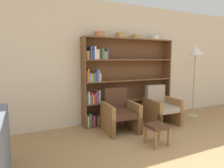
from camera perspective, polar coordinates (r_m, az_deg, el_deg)
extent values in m
cube|color=beige|center=(4.89, 4.39, 5.97)|extent=(12.00, 0.06, 2.75)
cube|color=brown|center=(4.27, -8.12, 0.31)|extent=(0.02, 0.30, 1.94)
cube|color=brown|center=(5.38, 15.22, 1.51)|extent=(0.02, 0.30, 1.94)
cube|color=brown|center=(4.72, 5.04, 12.64)|extent=(2.21, 0.30, 0.02)
cube|color=brown|center=(4.92, 4.80, -10.16)|extent=(2.21, 0.30, 0.03)
cube|color=brown|center=(4.85, 4.05, 1.16)|extent=(2.21, 0.01, 1.94)
cube|color=white|center=(4.41, -7.08, -10.43)|extent=(0.04, 0.17, 0.24)
cube|color=#388C47|center=(4.42, -6.51, -10.14)|extent=(0.04, 0.16, 0.28)
cube|color=red|center=(4.45, -6.14, -10.08)|extent=(0.02, 0.20, 0.27)
cube|color=#4C756B|center=(4.44, -5.67, -10.77)|extent=(0.02, 0.13, 0.17)
cube|color=#994C99|center=(4.46, -5.40, -10.29)|extent=(0.04, 0.17, 0.23)
cube|color=black|center=(4.48, -4.91, -10.21)|extent=(0.04, 0.19, 0.22)
cube|color=gold|center=(4.50, -4.45, -10.33)|extent=(0.02, 0.19, 0.20)
cube|color=orange|center=(4.51, -4.00, -10.19)|extent=(0.04, 0.20, 0.21)
cube|color=orange|center=(4.52, -3.38, -10.15)|extent=(0.04, 0.17, 0.21)
cube|color=white|center=(4.51, -2.90, -9.78)|extent=(0.02, 0.14, 0.27)
cube|color=#994C99|center=(4.55, -2.67, -10.01)|extent=(0.02, 0.19, 0.21)
cube|color=#388C47|center=(4.55, -2.28, -9.99)|extent=(0.02, 0.16, 0.22)
cube|color=#B2A899|center=(4.55, -1.84, -9.79)|extent=(0.03, 0.14, 0.25)
cube|color=red|center=(4.58, -1.59, -9.96)|extent=(0.02, 0.18, 0.20)
cube|color=brown|center=(4.79, 4.86, -4.47)|extent=(2.21, 0.30, 0.02)
cube|color=#388C47|center=(4.29, -7.27, -4.25)|extent=(0.02, 0.16, 0.21)
cube|color=white|center=(4.28, -6.80, -3.93)|extent=(0.03, 0.13, 0.26)
cube|color=#669EB2|center=(4.31, -6.44, -4.30)|extent=(0.03, 0.17, 0.20)
cube|color=red|center=(4.31, -5.99, -3.98)|extent=(0.03, 0.15, 0.24)
cube|color=gold|center=(4.33, -5.59, -4.25)|extent=(0.03, 0.16, 0.19)
cube|color=red|center=(4.34, -5.09, -4.07)|extent=(0.04, 0.15, 0.22)
cube|color=#994C99|center=(4.35, -4.56, -3.84)|extent=(0.04, 0.15, 0.25)
cube|color=#669EB2|center=(4.36, -4.12, -4.37)|extent=(0.02, 0.14, 0.16)
cube|color=white|center=(4.37, -3.78, -3.63)|extent=(0.03, 0.14, 0.27)
cube|color=brown|center=(4.72, 4.92, 1.15)|extent=(2.21, 0.30, 0.02)
cube|color=red|center=(4.22, -7.36, 2.11)|extent=(0.02, 0.15, 0.22)
cube|color=orange|center=(4.21, -6.92, 2.44)|extent=(0.03, 0.13, 0.27)
cube|color=#669EB2|center=(4.23, -6.49, 1.78)|extent=(0.03, 0.13, 0.17)
cube|color=gold|center=(4.26, -6.11, 1.88)|extent=(0.03, 0.18, 0.18)
cube|color=#4C756B|center=(4.27, -5.66, 1.90)|extent=(0.03, 0.18, 0.18)
cube|color=#669EB2|center=(4.28, -5.25, 1.89)|extent=(0.02, 0.17, 0.18)
cube|color=#994C99|center=(4.27, -4.87, 2.12)|extent=(0.02, 0.13, 0.21)
cube|color=#334CB2|center=(4.28, -4.44, 2.29)|extent=(0.03, 0.12, 0.23)
cube|color=#669EB2|center=(4.30, -4.04, 2.44)|extent=(0.03, 0.14, 0.25)
cube|color=white|center=(4.32, -3.60, 1.93)|extent=(0.03, 0.14, 0.17)
cube|color=brown|center=(4.70, 4.98, 6.89)|extent=(2.21, 0.30, 0.02)
cube|color=#7F6B4C|center=(4.19, -7.36, 8.24)|extent=(0.03, 0.12, 0.18)
cube|color=orange|center=(4.21, -6.92, 8.20)|extent=(0.03, 0.14, 0.17)
cube|color=black|center=(4.21, -6.51, 8.40)|extent=(0.02, 0.13, 0.20)
cube|color=#334CB2|center=(4.25, -6.26, 8.80)|extent=(0.04, 0.19, 0.26)
cube|color=#334CB2|center=(4.24, -5.55, 8.28)|extent=(0.03, 0.14, 0.18)
cube|color=white|center=(4.25, -5.01, 8.84)|extent=(0.04, 0.13, 0.27)
cube|color=white|center=(4.27, -4.41, 8.41)|extent=(0.04, 0.12, 0.20)
cube|color=orange|center=(4.31, -4.07, 8.49)|extent=(0.03, 0.19, 0.22)
cube|color=black|center=(4.30, -3.43, 8.40)|extent=(0.04, 0.13, 0.20)
cube|color=#388C47|center=(4.34, -3.09, 8.56)|extent=(0.03, 0.19, 0.23)
cube|color=#4C756B|center=(4.36, -2.66, 8.30)|extent=(0.02, 0.19, 0.19)
cube|color=orange|center=(4.36, -2.17, 8.13)|extent=(0.04, 0.17, 0.16)
cube|color=#334CB2|center=(4.36, -1.56, 8.47)|extent=(0.04, 0.13, 0.21)
cylinder|color=#C67547|center=(4.40, -3.57, 13.95)|extent=(0.21, 0.21, 0.11)
torus|color=#C67547|center=(4.40, -3.58, 14.58)|extent=(0.23, 0.23, 0.02)
cylinder|color=tan|center=(4.61, 2.45, 13.66)|extent=(0.18, 0.18, 0.12)
torus|color=tan|center=(4.62, 2.46, 14.30)|extent=(0.21, 0.21, 0.02)
cylinder|color=tan|center=(4.82, 6.94, 13.19)|extent=(0.21, 0.21, 0.09)
torus|color=tan|center=(4.83, 6.94, 13.65)|extent=(0.23, 0.23, 0.02)
cylinder|color=silver|center=(5.13, 12.16, 12.81)|extent=(0.21, 0.21, 0.11)
torus|color=silver|center=(5.14, 12.18, 13.35)|extent=(0.24, 0.24, 0.02)
cube|color=olive|center=(4.01, 8.06, -11.80)|extent=(0.08, 0.08, 0.35)
cube|color=olive|center=(3.77, 0.28, -12.93)|extent=(0.08, 0.08, 0.35)
cube|color=olive|center=(4.52, 4.23, -9.54)|extent=(0.08, 0.08, 0.35)
cube|color=olive|center=(4.32, -2.73, -10.34)|extent=(0.08, 0.08, 0.35)
cube|color=#4C2D1E|center=(4.08, 2.46, -8.35)|extent=(0.53, 0.68, 0.12)
cube|color=#4C2D1E|center=(4.28, 0.97, -4.11)|extent=(0.49, 0.16, 0.45)
cube|color=olive|center=(4.22, 5.98, -9.07)|extent=(0.13, 0.68, 0.59)
cube|color=olive|center=(4.01, -1.27, -9.92)|extent=(0.13, 0.68, 0.59)
cube|color=olive|center=(4.67, 19.18, -9.37)|extent=(0.07, 0.07, 0.35)
cube|color=olive|center=(4.32, 13.50, -10.51)|extent=(0.07, 0.07, 0.35)
cube|color=olive|center=(5.12, 14.54, -7.77)|extent=(0.07, 0.07, 0.35)
cube|color=olive|center=(4.80, 9.09, -8.62)|extent=(0.07, 0.07, 0.35)
cube|color=tan|center=(4.67, 14.14, -6.59)|extent=(0.51, 0.66, 0.12)
cube|color=tan|center=(4.84, 12.22, -2.96)|extent=(0.48, 0.14, 0.45)
cube|color=olive|center=(4.86, 16.75, -7.18)|extent=(0.11, 0.68, 0.59)
cube|color=olive|center=(4.53, 11.27, -8.06)|extent=(0.11, 0.68, 0.59)
cylinder|color=tan|center=(5.68, 21.96, -8.34)|extent=(0.32, 0.32, 0.02)
cylinder|color=tan|center=(5.53, 22.33, -0.47)|extent=(0.04, 0.04, 1.55)
cone|color=silver|center=(5.49, 22.77, 8.82)|extent=(0.42, 0.42, 0.24)
cube|color=olive|center=(3.65, 9.52, -14.14)|extent=(0.04, 0.04, 0.30)
cube|color=olive|center=(3.81, 13.06, -13.30)|extent=(0.04, 0.04, 0.30)
cube|color=olive|center=(3.44, 12.32, -15.54)|extent=(0.04, 0.04, 0.30)
cube|color=olive|center=(3.61, 15.94, -14.56)|extent=(0.04, 0.04, 0.30)
cube|color=#4C2D1E|center=(3.56, 12.79, -11.64)|extent=(0.32, 0.32, 0.06)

